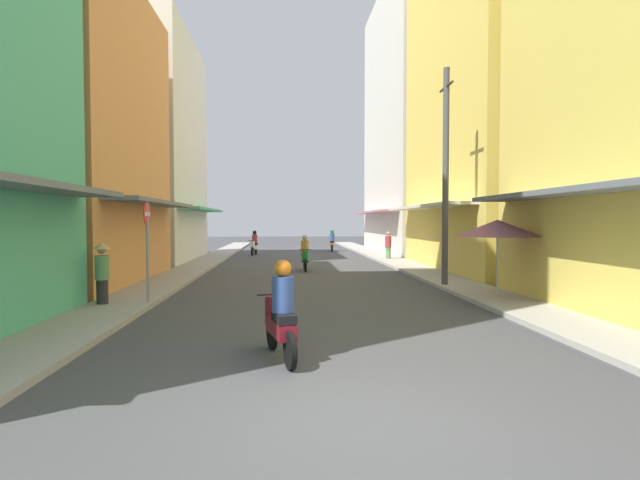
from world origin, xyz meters
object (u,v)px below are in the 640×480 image
pedestrian_foreground (102,271)px  utility_pole (446,176)px  pedestrian_far (388,246)px  vendor_umbrella (498,228)px  motorbike_orange (332,242)px  motorbike_maroon (281,315)px  motorbike_white (254,244)px  motorbike_green (305,255)px  street_sign_no_entry (147,239)px

pedestrian_foreground → utility_pole: (9.71, 3.20, 2.69)m
pedestrian_far → vendor_umbrella: 14.26m
motorbike_orange → pedestrian_foreground: (-7.91, -23.31, 0.22)m
motorbike_maroon → utility_pole: (5.25, 8.12, 2.91)m
motorbike_maroon → motorbike_orange: size_ratio=0.98×
motorbike_white → pedestrian_foreground: size_ratio=1.10×
motorbike_maroon → motorbike_green: same height
motorbike_maroon → utility_pole: utility_pole is taller
utility_pole → motorbike_orange: bearing=95.1°
pedestrian_far → utility_pole: (-0.48, -11.30, 2.82)m
motorbike_white → utility_pole: (7.14, -16.36, 2.91)m
motorbike_orange → pedestrian_far: (2.28, -8.81, 0.10)m
motorbike_green → vendor_umbrella: size_ratio=0.80×
motorbike_orange → pedestrian_far: size_ratio=1.13×
motorbike_white → vendor_umbrella: (7.62, -19.27, 1.28)m
motorbike_white → pedestrian_far: (7.62, -5.06, 0.10)m
motorbike_green → utility_pole: 7.97m
motorbike_maroon → motorbike_green: (0.95, 14.15, 0.00)m
motorbike_maroon → pedestrian_foreground: pedestrian_foreground is taller
pedestrian_foreground → motorbike_maroon: bearing=-47.8°
motorbike_white → motorbike_orange: size_ratio=1.00×
motorbike_orange → street_sign_no_entry: 24.16m
pedestrian_foreground → street_sign_no_entry: 1.34m
pedestrian_far → motorbike_orange: bearing=104.5°
motorbike_green → pedestrian_foreground: size_ratio=1.10×
motorbike_maroon → pedestrian_foreground: bearing=132.2°
motorbike_maroon → pedestrian_far: 20.24m
motorbike_maroon → pedestrian_far: (5.73, 19.41, 0.10)m
pedestrian_far → utility_pole: 11.65m
motorbike_orange → utility_pole: bearing=-84.9°
motorbike_green → pedestrian_foreground: 10.70m
motorbike_white → motorbike_orange: 6.53m
utility_pole → motorbike_white: bearing=113.6°
motorbike_orange → street_sign_no_entry: (-6.84, -23.14, 1.01)m
motorbike_white → utility_pole: utility_pole is taller
vendor_umbrella → street_sign_no_entry: size_ratio=0.85×
motorbike_orange → motorbike_green: bearing=-100.1°
pedestrian_foreground → utility_pole: 10.57m
motorbike_orange → vendor_umbrella: (2.28, -23.03, 1.28)m
pedestrian_far → pedestrian_foreground: bearing=-125.1°
motorbike_maroon → street_sign_no_entry: size_ratio=0.67×
motorbike_maroon → motorbike_orange: bearing=83.0°
motorbike_green → motorbike_orange: bearing=79.9°
motorbike_orange → pedestrian_far: bearing=-75.5°
vendor_umbrella → motorbike_white: bearing=111.6°
motorbike_green → utility_pole: utility_pole is taller
pedestrian_foreground → vendor_umbrella: (10.19, 0.28, 1.06)m
motorbike_green → utility_pole: (4.30, -6.04, 2.91)m
motorbike_maroon → pedestrian_far: size_ratio=1.11×
motorbike_orange → pedestrian_foreground: bearing=-108.7°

